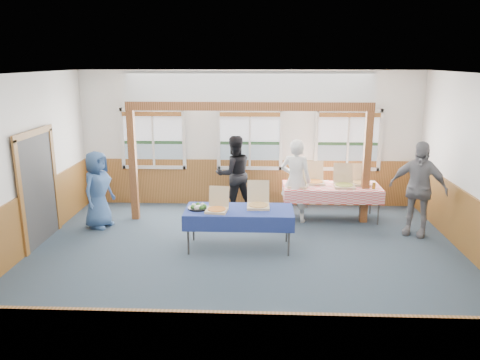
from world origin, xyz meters
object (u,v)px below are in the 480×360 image
Objects in this scene: woman_white at (296,181)px; person_grey at (418,189)px; woman_black at (234,174)px; man_blue at (98,190)px; table_left at (239,212)px; table_right at (332,188)px.

woman_white is 0.95× the size of person_grey.
man_blue is at bearing 1.11° from woman_black.
woman_black is at bearing -47.23° from man_blue.
table_right is at bearing 49.20° from table_left.
table_left is at bearing -89.82° from man_blue.
table_left is 1.95m from woman_white.
woman_white is (-0.80, -0.19, 0.20)m from table_right.
person_grey is (6.48, -0.16, 0.14)m from man_blue.
table_right is 0.85m from woman_white.
woman_white reaches higher than table_left.
man_blue reaches higher than table_left.
table_left is 1.09× the size of person_grey.
person_grey is at bearing 179.73° from woman_white.
woman_white reaches higher than woman_black.
table_right is 4.98m from man_blue.
woman_white is at bearing -173.27° from table_right.
woman_white is at bearing -166.45° from person_grey.
woman_black is (-0.21, 2.23, 0.18)m from table_left.
table_left is at bearing 73.06° from woman_black.
table_left is at bearing -144.69° from table_right.
table_right is 1.21× the size of woman_white.
man_blue is at bearing 23.54° from woman_white.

